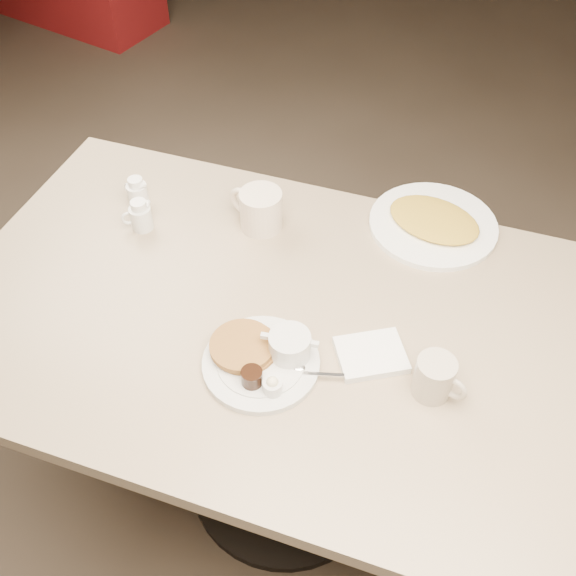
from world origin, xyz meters
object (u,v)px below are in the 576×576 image
(main_plate, at_px, (264,356))
(coffee_mug_near, at_px, (435,377))
(diner_table, at_px, (285,363))
(creamer_left, at_px, (140,216))
(creamer_right, at_px, (137,193))
(hash_plate, at_px, (433,223))
(coffee_mug_far, at_px, (260,209))

(main_plate, relative_size, coffee_mug_near, 2.59)
(main_plate, bearing_deg, diner_table, 90.34)
(main_plate, distance_m, coffee_mug_near, 0.34)
(coffee_mug_near, bearing_deg, diner_table, 165.31)
(creamer_left, bearing_deg, diner_table, -20.29)
(main_plate, relative_size, creamer_right, 3.79)
(diner_table, bearing_deg, hash_plate, 57.45)
(main_plate, relative_size, coffee_mug_far, 1.93)
(creamer_right, bearing_deg, coffee_mug_far, 4.66)
(coffee_mug_near, xyz_separation_m, hash_plate, (-0.09, 0.48, -0.03))
(main_plate, xyz_separation_m, coffee_mug_far, (-0.16, 0.39, 0.03))
(diner_table, height_order, main_plate, main_plate)
(coffee_mug_near, relative_size, coffee_mug_far, 0.74)
(diner_table, bearing_deg, creamer_left, 159.71)
(coffee_mug_near, height_order, creamer_left, coffee_mug_near)
(creamer_right, xyz_separation_m, hash_plate, (0.72, 0.16, -0.02))
(creamer_right, relative_size, hash_plate, 0.21)
(coffee_mug_far, bearing_deg, diner_table, -59.11)
(main_plate, height_order, creamer_right, creamer_right)
(diner_table, relative_size, main_plate, 4.95)
(main_plate, xyz_separation_m, creamer_left, (-0.43, 0.29, 0.01))
(creamer_left, bearing_deg, coffee_mug_near, -17.87)
(coffee_mug_near, distance_m, creamer_left, 0.80)
(diner_table, relative_size, coffee_mug_far, 9.53)
(coffee_mug_near, bearing_deg, creamer_right, 158.36)
(diner_table, xyz_separation_m, creamer_left, (-0.43, 0.16, 0.21))
(coffee_mug_far, distance_m, creamer_left, 0.29)
(diner_table, distance_m, coffee_mug_near, 0.41)
(diner_table, distance_m, coffee_mug_far, 0.37)
(diner_table, relative_size, creamer_right, 18.75)
(main_plate, height_order, coffee_mug_near, coffee_mug_near)
(coffee_mug_far, height_order, hash_plate, coffee_mug_far)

